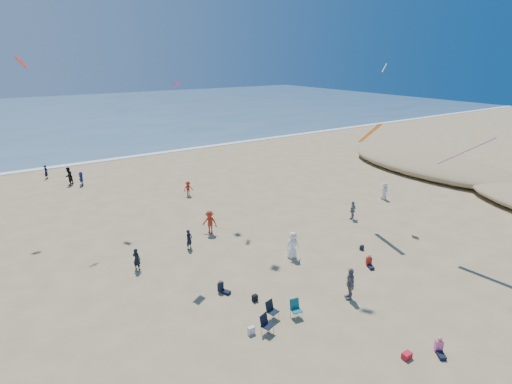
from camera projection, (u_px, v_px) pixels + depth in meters
ocean at (37, 116)px, 90.62m from camera, size 220.00×100.00×0.06m
surf_line at (84, 163)px, 51.24m from camera, size 220.00×1.20×0.08m
standing_flyers at (231, 232)px, 29.35m from camera, size 37.25×44.72×1.94m
seated_group at (292, 312)px, 20.85m from camera, size 22.99×19.72×0.84m
chair_cluster at (279, 315)px, 20.53m from camera, size 2.73×1.54×1.00m
white_tote at (251, 330)px, 19.82m from camera, size 0.35×0.20×0.40m
black_backpack at (255, 298)px, 22.49m from camera, size 0.30×0.22×0.38m
cooler at (407, 356)px, 18.23m from camera, size 0.45×0.30×0.30m
navy_bag at (362, 248)px, 28.42m from camera, size 0.28×0.18×0.34m
kites_aloft at (306, 14)px, 25.15m from camera, size 43.31×40.28×25.87m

